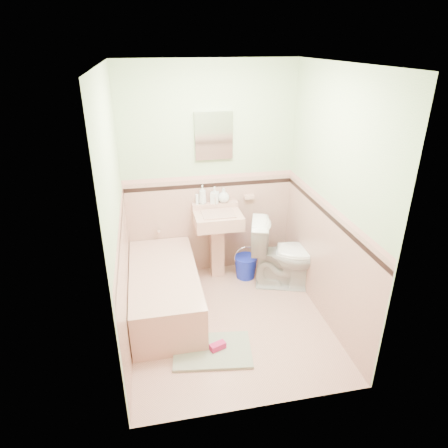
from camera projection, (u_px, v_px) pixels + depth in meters
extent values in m
plane|color=tan|center=(229.00, 320.00, 4.16)|extent=(2.20, 2.20, 0.00)
plane|color=white|center=(230.00, 63.00, 3.11)|extent=(2.20, 2.20, 0.00)
plane|color=#F8E8CA|center=(209.00, 174.00, 4.62)|extent=(2.50, 0.00, 2.50)
plane|color=#F8E8CA|center=(264.00, 273.00, 2.66)|extent=(2.50, 0.00, 2.50)
plane|color=#F8E8CA|center=(117.00, 219.00, 3.46)|extent=(0.00, 2.50, 2.50)
plane|color=#F8E8CA|center=(331.00, 202.00, 3.82)|extent=(0.00, 2.50, 2.50)
plane|color=#D3A08D|center=(210.00, 225.00, 4.88)|extent=(2.00, 0.00, 2.00)
plane|color=#D3A08D|center=(260.00, 348.00, 2.94)|extent=(2.00, 0.00, 2.00)
plane|color=#D3A08D|center=(126.00, 282.00, 3.73)|extent=(0.00, 2.20, 2.20)
plane|color=#D3A08D|center=(323.00, 261.00, 4.09)|extent=(0.00, 2.20, 2.20)
plane|color=black|center=(210.00, 185.00, 4.65)|extent=(2.00, 0.00, 2.00)
plane|color=black|center=(262.00, 288.00, 2.73)|extent=(2.00, 0.00, 2.00)
plane|color=black|center=(121.00, 233.00, 3.52)|extent=(0.00, 2.20, 2.20)
plane|color=black|center=(328.00, 215.00, 3.87)|extent=(0.00, 2.20, 2.20)
plane|color=tan|center=(210.00, 177.00, 4.61)|extent=(2.00, 0.00, 2.00)
plane|color=tan|center=(263.00, 276.00, 2.69)|extent=(2.00, 0.00, 2.00)
plane|color=tan|center=(119.00, 222.00, 3.47)|extent=(0.00, 2.20, 2.20)
plane|color=tan|center=(329.00, 205.00, 3.83)|extent=(0.00, 2.20, 2.20)
cube|color=tan|center=(165.00, 292.00, 4.25)|extent=(0.70, 1.50, 0.45)
cylinder|color=silver|center=(159.00, 229.00, 4.72)|extent=(0.04, 0.12, 0.04)
cylinder|color=silver|center=(215.00, 201.00, 4.66)|extent=(0.02, 0.02, 0.10)
cube|color=white|center=(214.00, 136.00, 4.41)|extent=(0.42, 0.04, 0.53)
cube|color=tan|center=(249.00, 197.00, 4.79)|extent=(0.12, 0.07, 0.04)
imported|color=#B2B2B2|center=(202.00, 195.00, 4.64)|extent=(0.11, 0.11, 0.23)
imported|color=#B2B2B2|center=(215.00, 195.00, 4.67)|extent=(0.12, 0.12, 0.20)
imported|color=#B2B2B2|center=(224.00, 195.00, 4.70)|extent=(0.15, 0.15, 0.17)
cylinder|color=white|center=(197.00, 199.00, 4.65)|extent=(0.05, 0.05, 0.12)
imported|color=white|center=(286.00, 254.00, 4.61)|extent=(0.91, 0.68, 0.83)
cube|color=gray|center=(212.00, 351.00, 3.74)|extent=(0.78, 0.58, 0.03)
cube|color=#BF1E59|center=(218.00, 346.00, 3.73)|extent=(0.17, 0.12, 0.06)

